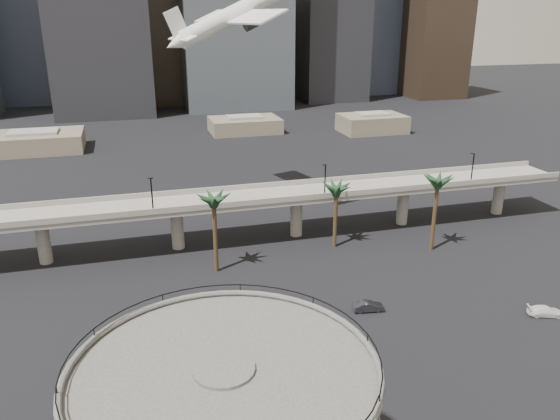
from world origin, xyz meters
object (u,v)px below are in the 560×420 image
object	(u,v)px
airborne_jet	(239,13)
car_c	(545,311)
car_a	(273,391)
car_b	(368,306)
overpass	(238,204)

from	to	relation	value
airborne_jet	car_c	distance (m)	74.14
car_a	car_b	world-z (taller)	car_a
airborne_jet	car_b	bearing A→B (deg)	-96.48
car_c	airborne_jet	bearing A→B (deg)	48.65
car_c	car_b	bearing A→B (deg)	90.84
overpass	car_b	bearing A→B (deg)	-67.14
overpass	car_c	xyz separation A→B (m)	(35.46, -37.24, -6.65)
car_c	overpass	bearing A→B (deg)	63.20
airborne_jet	car_a	world-z (taller)	airborne_jet
overpass	car_b	xyz separation A→B (m)	(12.40, -29.40, -6.62)
overpass	airborne_jet	world-z (taller)	airborne_jet
airborne_jet	car_b	world-z (taller)	airborne_jet
car_b	car_c	bearing A→B (deg)	-100.25
car_b	car_c	size ratio (longest dim) A/B	0.92
car_a	car_c	xyz separation A→B (m)	(40.73, 6.13, -0.05)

